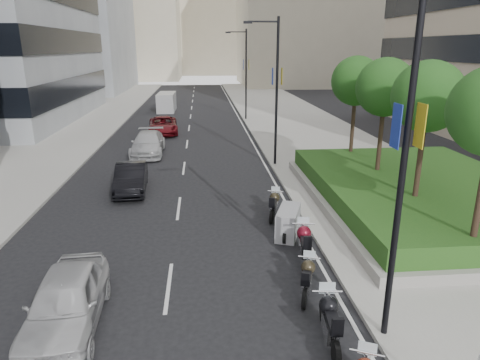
{
  "coord_description": "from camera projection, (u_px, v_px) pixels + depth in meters",
  "views": [
    {
      "loc": [
        -0.31,
        -8.12,
        7.29
      ],
      "look_at": [
        1.22,
        8.78,
        2.0
      ],
      "focal_mm": 32.0,
      "sensor_mm": 36.0,
      "label": 1
    }
  ],
  "objects": [
    {
      "name": "sidewalk_right",
      "position": [
        304.0,
        129.0,
        39.19
      ],
      "size": [
        10.0,
        100.0,
        0.15
      ],
      "primitive_type": "cube",
      "color": "#9E9B93",
      "rests_on": "ground"
    },
    {
      "name": "sidewalk_left",
      "position": [
        68.0,
        133.0,
        37.39
      ],
      "size": [
        8.0,
        100.0,
        0.15
      ],
      "primitive_type": "cube",
      "color": "#9E9B93",
      "rests_on": "ground"
    },
    {
      "name": "lane_edge",
      "position": [
        246.0,
        131.0,
        38.76
      ],
      "size": [
        0.12,
        100.0,
        0.01
      ],
      "primitive_type": "cube",
      "color": "silver",
      "rests_on": "ground"
    },
    {
      "name": "lane_centre",
      "position": [
        189.0,
        132.0,
        38.31
      ],
      "size": [
        0.12,
        100.0,
        0.01
      ],
      "primitive_type": "cube",
      "color": "silver",
      "rests_on": "ground"
    },
    {
      "name": "building_cream_left",
      "position": [
        121.0,
        3.0,
        98.38
      ],
      "size": [
        26.0,
        24.0,
        34.0
      ],
      "primitive_type": "cube",
      "color": "#B7AD93",
      "rests_on": "ground"
    },
    {
      "name": "building_cream_centre",
      "position": [
        207.0,
        3.0,
        118.52
      ],
      "size": [
        30.0,
        24.0,
        38.0
      ],
      "primitive_type": "cube",
      "color": "#B7AD93",
      "rests_on": "ground"
    },
    {
      "name": "planter",
      "position": [
        423.0,
        201.0,
        20.18
      ],
      "size": [
        10.0,
        14.0,
        0.4
      ],
      "primitive_type": "cube",
      "color": "gray",
      "rests_on": "sidewalk_right"
    },
    {
      "name": "hedge",
      "position": [
        424.0,
        189.0,
        20.0
      ],
      "size": [
        9.4,
        13.4,
        0.8
      ],
      "primitive_type": "cube",
      "color": "#134317",
      "rests_on": "planter"
    },
    {
      "name": "tree_1",
      "position": [
        428.0,
        97.0,
        16.64
      ],
      "size": [
        2.8,
        2.8,
        6.3
      ],
      "color": "#332319",
      "rests_on": "planter"
    },
    {
      "name": "tree_2",
      "position": [
        385.0,
        88.0,
        20.44
      ],
      "size": [
        2.8,
        2.8,
        6.3
      ],
      "color": "#332319",
      "rests_on": "planter"
    },
    {
      "name": "tree_3",
      "position": [
        356.0,
        81.0,
        24.25
      ],
      "size": [
        2.8,
        2.8,
        6.3
      ],
      "color": "#332319",
      "rests_on": "planter"
    },
    {
      "name": "lamp_post_0",
      "position": [
        399.0,
        149.0,
        9.72
      ],
      "size": [
        2.34,
        0.45,
        9.0
      ],
      "color": "black",
      "rests_on": "ground"
    },
    {
      "name": "lamp_post_1",
      "position": [
        274.0,
        85.0,
        25.88
      ],
      "size": [
        2.34,
        0.45,
        9.0
      ],
      "color": "black",
      "rests_on": "ground"
    },
    {
      "name": "lamp_post_2",
      "position": [
        245.0,
        70.0,
        42.99
      ],
      "size": [
        2.34,
        0.45,
        9.0
      ],
      "color": "black",
      "rests_on": "ground"
    },
    {
      "name": "motorcycle_2",
      "position": [
        330.0,
        321.0,
        10.87
      ],
      "size": [
        0.79,
        2.36,
        1.18
      ],
      "rotation": [
        0.0,
        0.0,
        1.47
      ],
      "color": "black",
      "rests_on": "ground"
    },
    {
      "name": "motorcycle_3",
      "position": [
        307.0,
        278.0,
        13.05
      ],
      "size": [
        0.89,
        1.99,
        1.03
      ],
      "rotation": [
        0.0,
        0.0,
        1.24
      ],
      "color": "black",
      "rests_on": "ground"
    },
    {
      "name": "motorcycle_4",
      "position": [
        304.0,
        244.0,
        15.12
      ],
      "size": [
        0.8,
        2.4,
        1.2
      ],
      "rotation": [
        0.0,
        0.0,
        1.44
      ],
      "color": "black",
      "rests_on": "ground"
    },
    {
      "name": "motorcycle_5",
      "position": [
        288.0,
        222.0,
        17.11
      ],
      "size": [
        1.35,
        2.03,
        1.15
      ],
      "rotation": [
        0.0,
        0.0,
        1.23
      ],
      "color": "black",
      "rests_on": "ground"
    },
    {
      "name": "motorcycle_6",
      "position": [
        274.0,
        205.0,
        19.05
      ],
      "size": [
        0.86,
        2.07,
        1.06
      ],
      "rotation": [
        0.0,
        0.0,
        1.28
      ],
      "color": "black",
      "rests_on": "ground"
    },
    {
      "name": "car_a",
      "position": [
        66.0,
        301.0,
        11.46
      ],
      "size": [
        2.05,
        4.61,
        1.54
      ],
      "primitive_type": "imported",
      "rotation": [
        0.0,
        0.0,
        0.05
      ],
      "color": "#BCBCBE",
      "rests_on": "ground"
    },
    {
      "name": "car_b",
      "position": [
        131.0,
        178.0,
        22.43
      ],
      "size": [
        1.83,
        4.48,
        1.44
      ],
      "primitive_type": "imported",
      "rotation": [
        0.0,
        0.0,
        0.07
      ],
      "color": "black",
      "rests_on": "ground"
    },
    {
      "name": "car_c",
      "position": [
        148.0,
        143.0,
        30.17
      ],
      "size": [
        2.22,
        5.36,
        1.55
      ],
      "primitive_type": "imported",
      "rotation": [
        0.0,
        0.0,
        0.01
      ],
      "color": "#B2B2B4",
      "rests_on": "ground"
    },
    {
      "name": "car_d",
      "position": [
        163.0,
        125.0,
        37.45
      ],
      "size": [
        2.88,
        5.47,
        1.47
      ],
      "primitive_type": "imported",
      "rotation": [
        0.0,
        0.0,
        0.09
      ],
      "color": "#5B0A11",
      "rests_on": "ground"
    },
    {
      "name": "delivery_van",
      "position": [
        166.0,
        103.0,
        50.38
      ],
      "size": [
        2.02,
        5.06,
        2.11
      ],
      "rotation": [
        0.0,
        0.0,
        -0.02
      ],
      "color": "#B2B2B4",
      "rests_on": "ground"
    }
  ]
}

